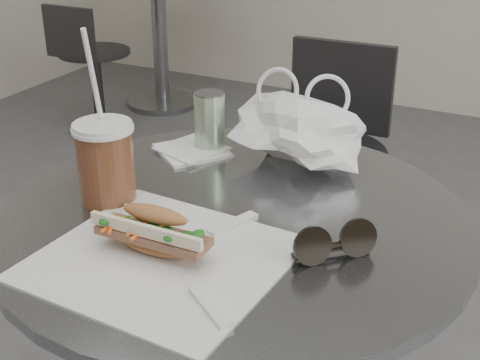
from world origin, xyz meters
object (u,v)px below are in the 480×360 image
at_px(cafe_table, 234,349).
at_px(drink_can, 210,121).
at_px(banh_mi, 154,232).
at_px(sunglasses, 334,244).
at_px(bg_chair, 92,77).
at_px(bg_table, 159,23).
at_px(chair_far, 320,189).
at_px(iced_coffee, 105,161).

height_order(cafe_table, drink_can, drink_can).
relative_size(banh_mi, drink_can, 1.83).
bearing_deg(sunglasses, bg_chair, 91.28).
bearing_deg(bg_chair, bg_table, 83.77).
xyz_separation_m(bg_table, chair_far, (1.42, -1.28, -0.12)).
distance_m(bg_table, iced_coffee, 2.67).
distance_m(chair_far, sunglasses, 1.12).
distance_m(bg_table, sunglasses, 2.89).
bearing_deg(bg_table, drink_can, -54.08).
relative_size(bg_table, sunglasses, 6.90).
distance_m(chair_far, drink_can, 0.83).
height_order(bg_chair, sunglasses, sunglasses).
relative_size(bg_table, drink_can, 6.45).
bearing_deg(bg_table, cafe_table, -53.97).
height_order(chair_far, banh_mi, banh_mi).
height_order(iced_coffee, drink_can, iced_coffee).
distance_m(bg_chair, banh_mi, 2.48).
bearing_deg(sunglasses, cafe_table, 118.54).
distance_m(bg_chair, drink_can, 2.13).
xyz_separation_m(bg_table, sunglasses, (1.79, -2.25, 0.30)).
relative_size(bg_table, banh_mi, 3.52).
xyz_separation_m(banh_mi, drink_can, (-0.12, 0.38, 0.02)).
height_order(cafe_table, banh_mi, banh_mi).
distance_m(bg_table, drink_can, 2.47).
relative_size(iced_coffee, drink_can, 2.52).
distance_m(cafe_table, drink_can, 0.43).
relative_size(sunglasses, drink_can, 0.94).
bearing_deg(chair_far, banh_mi, 95.97).
bearing_deg(banh_mi, bg_chair, 131.01).
xyz_separation_m(banh_mi, sunglasses, (0.23, 0.11, -0.01)).
height_order(banh_mi, sunglasses, banh_mi).
bearing_deg(chair_far, drink_can, 89.98).
xyz_separation_m(cafe_table, banh_mi, (-0.04, -0.16, 0.31)).
xyz_separation_m(bg_chair, sunglasses, (1.84, -1.72, 0.46)).
bearing_deg(iced_coffee, cafe_table, 13.45).
height_order(cafe_table, iced_coffee, iced_coffee).
distance_m(chair_far, iced_coffee, 1.07).
bearing_deg(chair_far, sunglasses, 109.50).
bearing_deg(drink_can, bg_table, 125.92).
relative_size(chair_far, bg_chair, 1.16).
xyz_separation_m(iced_coffee, sunglasses, (0.40, -0.00, -0.05)).
distance_m(cafe_table, bg_chair, 2.35).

